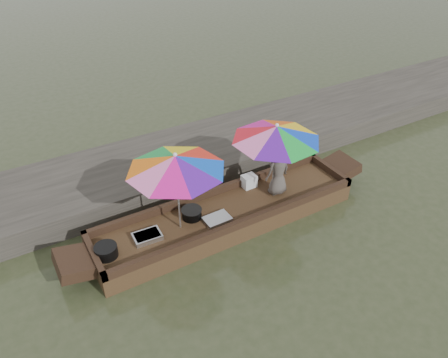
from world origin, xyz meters
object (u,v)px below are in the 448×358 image
supply_bag (249,181)px  umbrella_bow (178,192)px  tray_crayfish (147,236)px  vendor (278,171)px  cooking_pot (106,251)px  umbrella_stern (274,160)px  tray_scallop (217,219)px  charcoal_grill (192,214)px  boat_hull (227,217)px

supply_bag → umbrella_bow: size_ratio=0.17×
tray_crayfish → vendor: 2.78m
cooking_pot → umbrella_bow: 1.53m
supply_bag → umbrella_stern: umbrella_stern is taller
cooking_pot → tray_crayfish: bearing=4.1°
umbrella_stern → vendor: bearing=-8.3°
supply_bag → umbrella_bow: bearing=-166.1°
tray_crayfish → umbrella_stern: size_ratio=0.29×
umbrella_bow → umbrella_stern: same height
umbrella_bow → tray_scallop: bearing=-14.9°
tray_scallop → charcoal_grill: (-0.36, 0.31, 0.06)m
boat_hull → umbrella_bow: (-0.97, 0.00, 0.95)m
tray_scallop → umbrella_stern: 1.55m
vendor → umbrella_bow: umbrella_bow is taller
tray_crayfish → vendor: (2.74, -0.03, 0.47)m
vendor → boat_hull: bearing=-1.4°
umbrella_bow → umbrella_stern: (2.01, 0.00, 0.00)m
cooking_pot → tray_scallop: 2.04m
vendor → umbrella_stern: umbrella_stern is taller
cooking_pot → umbrella_stern: size_ratio=0.23×
charcoal_grill → umbrella_stern: size_ratio=0.22×
umbrella_bow → charcoal_grill: bearing=24.2°
cooking_pot → charcoal_grill: size_ratio=1.06×
boat_hull → umbrella_bow: umbrella_bow is taller
cooking_pot → charcoal_grill: bearing=6.0°
boat_hull → umbrella_bow: 1.36m
cooking_pot → tray_crayfish: size_ratio=0.79×
cooking_pot → charcoal_grill: cooking_pot is taller
supply_bag → vendor: (0.37, -0.45, 0.39)m
tray_crayfish → cooking_pot: bearing=-175.9°
vendor → charcoal_grill: bearing=-5.3°
umbrella_bow → umbrella_stern: 2.01m
tray_scallop → charcoal_grill: charcoal_grill is taller
boat_hull → tray_scallop: (-0.31, -0.18, 0.21)m
charcoal_grill → umbrella_stern: umbrella_stern is taller
cooking_pot → charcoal_grill: 1.68m
boat_hull → tray_crayfish: bearing=179.6°
tray_crayfish → vendor: size_ratio=0.47×
tray_scallop → umbrella_stern: umbrella_stern is taller
boat_hull → tray_scallop: size_ratio=10.68×
tray_crayfish → vendor: vendor is taller
tray_scallop → vendor: size_ratio=0.47×
cooking_pot → tray_scallop: (2.03, -0.13, -0.07)m
tray_scallop → supply_bag: 1.25m
vendor → umbrella_bow: bearing=-1.0°
cooking_pot → umbrella_bow: bearing=1.7°
supply_bag → umbrella_stern: size_ratio=0.17×
supply_bag → vendor: 0.70m
cooking_pot → vendor: 3.51m
charcoal_grill → umbrella_bow: umbrella_bow is taller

